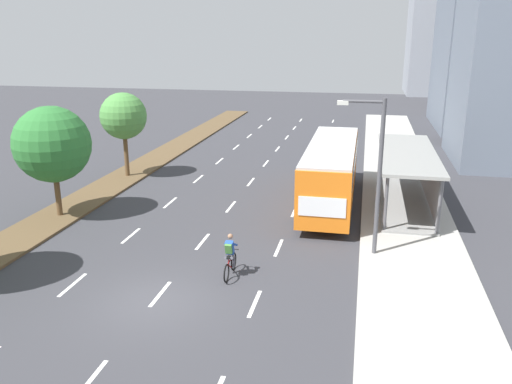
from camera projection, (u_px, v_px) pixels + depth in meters
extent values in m
plane|color=#38383D|center=(154.00, 301.00, 18.40)|extent=(140.00, 140.00, 0.00)
cube|color=brown|center=(154.00, 160.00, 38.74)|extent=(2.60, 52.00, 0.12)
cube|color=#ADAAA3|center=(397.00, 172.00, 35.29)|extent=(4.50, 52.00, 0.15)
cube|color=white|center=(73.00, 285.00, 19.62)|extent=(0.14, 1.94, 0.01)
cube|color=white|center=(131.00, 236.00, 24.39)|extent=(0.14, 1.94, 0.01)
cube|color=white|center=(170.00, 203.00, 29.16)|extent=(0.14, 1.94, 0.01)
cube|color=white|center=(198.00, 179.00, 33.94)|extent=(0.14, 1.94, 0.01)
cube|color=white|center=(220.00, 161.00, 38.71)|extent=(0.14, 1.94, 0.01)
cube|color=white|center=(236.00, 147.00, 43.49)|extent=(0.14, 1.94, 0.01)
cube|color=white|center=(249.00, 136.00, 48.26)|extent=(0.14, 1.94, 0.01)
cube|color=white|center=(260.00, 127.00, 53.03)|extent=(0.14, 1.94, 0.01)
cube|color=white|center=(269.00, 119.00, 57.81)|extent=(0.14, 1.94, 0.01)
cube|color=white|center=(89.00, 381.00, 14.15)|extent=(0.14, 1.94, 0.01)
cube|color=white|center=(160.00, 294.00, 18.93)|extent=(0.14, 1.94, 0.01)
cube|color=white|center=(203.00, 241.00, 23.70)|extent=(0.14, 1.94, 0.01)
cube|color=white|center=(231.00, 207.00, 28.47)|extent=(0.14, 1.94, 0.01)
cube|color=white|center=(251.00, 182.00, 33.25)|extent=(0.14, 1.94, 0.01)
cube|color=white|center=(266.00, 163.00, 38.02)|extent=(0.14, 1.94, 0.01)
cube|color=white|center=(277.00, 149.00, 42.80)|extent=(0.14, 1.94, 0.01)
cube|color=white|center=(287.00, 137.00, 47.57)|extent=(0.14, 1.94, 0.01)
cube|color=white|center=(294.00, 128.00, 52.35)|extent=(0.14, 1.94, 0.01)
cube|color=white|center=(301.00, 120.00, 57.12)|extent=(0.14, 1.94, 0.01)
cube|color=white|center=(255.00, 304.00, 18.24)|extent=(0.14, 1.94, 0.01)
cube|color=white|center=(279.00, 248.00, 23.01)|extent=(0.14, 1.94, 0.01)
cube|color=white|center=(294.00, 211.00, 27.79)|extent=(0.14, 1.94, 0.01)
cube|color=white|center=(306.00, 185.00, 32.56)|extent=(0.14, 1.94, 0.01)
cube|color=white|center=(314.00, 166.00, 37.33)|extent=(0.14, 1.94, 0.01)
cube|color=white|center=(320.00, 151.00, 42.11)|extent=(0.14, 1.94, 0.01)
cube|color=white|center=(325.00, 139.00, 46.88)|extent=(0.14, 1.94, 0.01)
cube|color=white|center=(330.00, 129.00, 51.66)|extent=(0.14, 1.94, 0.01)
cube|color=white|center=(333.00, 121.00, 56.43)|extent=(0.14, 1.94, 0.01)
cube|color=gray|center=(404.00, 202.00, 28.67)|extent=(2.60, 9.81, 0.10)
cylinder|color=#56565B|center=(386.00, 203.00, 24.15)|extent=(0.16, 0.16, 2.60)
cylinder|color=#56565B|center=(382.00, 158.00, 32.87)|extent=(0.16, 0.16, 2.60)
cylinder|color=#56565B|center=(439.00, 206.00, 23.69)|extent=(0.16, 0.16, 2.60)
cylinder|color=#56565B|center=(421.00, 160.00, 32.41)|extent=(0.16, 0.16, 2.60)
cube|color=gray|center=(430.00, 179.00, 28.03)|extent=(0.10, 9.32, 2.34)
cube|color=gray|center=(408.00, 153.00, 27.88)|extent=(2.90, 10.21, 0.16)
cube|color=orange|center=(331.00, 172.00, 28.42)|extent=(2.50, 11.20, 2.80)
cube|color=#2D3D4C|center=(332.00, 156.00, 28.18)|extent=(2.54, 10.30, 0.90)
cube|color=#B7B7B7|center=(332.00, 145.00, 28.00)|extent=(2.45, 10.98, 0.12)
cube|color=#2D3D4C|center=(337.00, 145.00, 33.59)|extent=(2.25, 0.06, 1.54)
cube|color=white|center=(322.00, 207.00, 23.22)|extent=(2.12, 0.04, 0.90)
cylinder|color=black|center=(316.00, 178.00, 32.28)|extent=(0.30, 1.00, 1.00)
cylinder|color=black|center=(352.00, 180.00, 31.85)|extent=(0.30, 1.00, 1.00)
cylinder|color=black|center=(303.00, 214.00, 25.78)|extent=(0.30, 1.00, 1.00)
cylinder|color=black|center=(348.00, 217.00, 25.35)|extent=(0.30, 1.00, 1.00)
torus|color=black|center=(234.00, 261.00, 20.77)|extent=(0.06, 0.72, 0.72)
torus|color=black|center=(226.00, 273.00, 19.74)|extent=(0.06, 0.72, 0.72)
cylinder|color=maroon|center=(230.00, 261.00, 20.17)|extent=(0.05, 0.94, 0.05)
cylinder|color=maroon|center=(229.00, 266.00, 20.13)|extent=(0.05, 0.57, 0.42)
cylinder|color=maroon|center=(229.00, 262.00, 19.98)|extent=(0.04, 0.04, 0.40)
cube|color=black|center=(229.00, 257.00, 19.92)|extent=(0.12, 0.24, 0.06)
cylinder|color=black|center=(233.00, 249.00, 20.56)|extent=(0.46, 0.04, 0.04)
cube|color=#234CA8|center=(230.00, 248.00, 19.99)|extent=(0.30, 0.36, 0.59)
cube|color=#4C893D|center=(229.00, 249.00, 19.84)|extent=(0.26, 0.26, 0.42)
sphere|color=#9E7051|center=(230.00, 236.00, 19.98)|extent=(0.20, 0.20, 0.20)
cylinder|color=#4C4C56|center=(227.00, 257.00, 20.11)|extent=(0.12, 0.42, 0.25)
cylinder|color=#4C4C56|center=(228.00, 262.00, 20.34)|extent=(0.10, 0.17, 0.41)
cylinder|color=#4C4C56|center=(233.00, 258.00, 20.06)|extent=(0.12, 0.42, 0.25)
cylinder|color=#4C4C56|center=(234.00, 262.00, 20.29)|extent=(0.10, 0.17, 0.41)
cylinder|color=#234CA8|center=(227.00, 244.00, 20.22)|extent=(0.09, 0.47, 0.28)
cylinder|color=#234CA8|center=(235.00, 245.00, 20.15)|extent=(0.09, 0.47, 0.28)
cylinder|color=brown|center=(58.00, 194.00, 26.55)|extent=(0.28, 0.28, 2.26)
sphere|color=#2D7533|center=(52.00, 144.00, 25.81)|extent=(3.79, 3.79, 3.79)
cylinder|color=brown|center=(126.00, 154.00, 33.95)|extent=(0.28, 0.28, 2.80)
sphere|color=#4C8E42|center=(123.00, 116.00, 33.23)|extent=(2.96, 2.96, 2.96)
cylinder|color=#4C4C51|center=(379.00, 179.00, 21.17)|extent=(0.18, 0.18, 6.50)
cylinder|color=#4C4C51|center=(364.00, 101.00, 20.43)|extent=(1.60, 0.12, 0.12)
cube|color=silver|center=(343.00, 103.00, 20.61)|extent=(0.44, 0.24, 0.16)
cube|color=slate|center=(500.00, 55.00, 50.49)|extent=(11.18, 13.43, 14.23)
cube|color=#8E939E|center=(509.00, 12.00, 53.51)|extent=(10.79, 12.86, 22.38)
cube|color=#8E939E|center=(442.00, 35.00, 80.39)|extent=(9.88, 12.41, 17.88)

